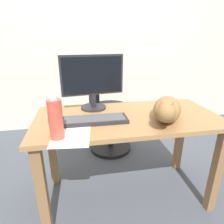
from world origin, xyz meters
TOP-DOWN VIEW (x-y plane):
  - ground_plane at (0.00, 0.00)m, footprint 8.00×8.00m
  - back_wall at (0.00, 1.52)m, footprint 6.00×0.04m
  - desk at (0.00, 0.00)m, footprint 1.32×0.64m
  - office_chair at (-0.05, 0.75)m, footprint 0.48×0.48m
  - monitor at (-0.23, 0.21)m, footprint 0.48×0.20m
  - keyboard at (-0.25, -0.06)m, footprint 0.44×0.15m
  - cat at (0.23, -0.13)m, footprint 0.34×0.54m
  - computer_mouse at (-0.50, -0.01)m, footprint 0.11×0.06m
  - paper_sheet at (-0.40, -0.23)m, footprint 0.24×0.32m
  - water_bottle at (-0.47, -0.25)m, footprint 0.08×0.08m

SIDE VIEW (x-z plane):
  - ground_plane at x=0.00m, z-range 0.00..0.00m
  - office_chair at x=-0.05m, z-range -0.06..0.89m
  - desk at x=0.00m, z-range 0.24..0.96m
  - paper_sheet at x=-0.40m, z-range 0.72..0.72m
  - keyboard at x=-0.25m, z-range 0.72..0.75m
  - computer_mouse at x=-0.50m, z-range 0.72..0.76m
  - cat at x=0.23m, z-range 0.70..0.90m
  - water_bottle at x=-0.47m, z-range 0.71..0.96m
  - monitor at x=-0.23m, z-range 0.74..1.15m
  - back_wall at x=0.00m, z-range 0.00..2.60m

